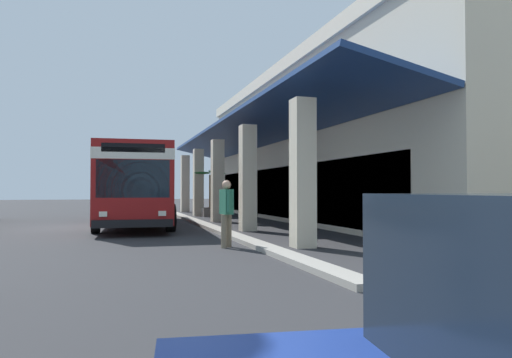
{
  "coord_description": "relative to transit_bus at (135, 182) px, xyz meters",
  "views": [
    {
      "loc": [
        19.85,
        1.39,
        1.48
      ],
      "look_at": [
        3.47,
        6.47,
        1.9
      ],
      "focal_mm": 32.44,
      "sensor_mm": 36.0,
      "label": 1
    }
  ],
  "objects": [
    {
      "name": "ground",
      "position": [
        0.66,
        5.69,
        -1.85
      ],
      "size": [
        120.0,
        120.0,
        0.0
      ],
      "primitive_type": "plane",
      "color": "#2D2D30"
    },
    {
      "name": "curb_strip",
      "position": [
        -0.9,
        2.72,
        -1.79
      ],
      "size": [
        30.84,
        0.5,
        0.12
      ],
      "primitive_type": "cube",
      "color": "#9E998E",
      "rests_on": "ground"
    },
    {
      "name": "plaza_building",
      "position": [
        -0.9,
        12.34,
        1.98
      ],
      "size": [
        26.0,
        14.72,
        7.65
      ],
      "color": "beige",
      "rests_on": "ground"
    },
    {
      "name": "transit_bus",
      "position": [
        0.0,
        0.0,
        0.0
      ],
      "size": [
        11.33,
        3.22,
        3.34
      ],
      "color": "maroon",
      "rests_on": "ground"
    },
    {
      "name": "potted_palm",
      "position": [
        -5.3,
        4.38,
        -1.27
      ],
      "size": [
        1.95,
        1.79,
        2.66
      ],
      "color": "gray",
      "rests_on": "ground"
    },
    {
      "name": "pedestrian",
      "position": [
        8.8,
        1.91,
        -0.87
      ],
      "size": [
        0.7,
        0.32,
        1.74
      ],
      "color": "#726651",
      "rests_on": "ground"
    }
  ]
}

